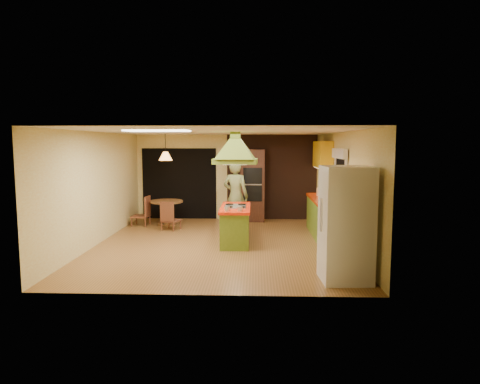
{
  "coord_description": "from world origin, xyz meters",
  "views": [
    {
      "loc": [
        0.79,
        -9.37,
        2.25
      ],
      "look_at": [
        0.43,
        0.24,
        1.15
      ],
      "focal_mm": 32.0,
      "sensor_mm": 36.0,
      "label": 1
    }
  ],
  "objects_px": {
    "wall_oven": "(253,185)",
    "dining_table": "(167,208)",
    "canister_large": "(319,192)",
    "kitchen_island": "(235,224)",
    "man": "(236,196)",
    "refrigerator": "(346,224)"
  },
  "relations": [
    {
      "from": "man",
      "to": "wall_oven",
      "type": "bearing_deg",
      "value": -82.31
    },
    {
      "from": "refrigerator",
      "to": "dining_table",
      "type": "bearing_deg",
      "value": 126.67
    },
    {
      "from": "kitchen_island",
      "to": "man",
      "type": "height_order",
      "value": "man"
    },
    {
      "from": "kitchen_island",
      "to": "man",
      "type": "distance_m",
      "value": 1.27
    },
    {
      "from": "wall_oven",
      "to": "canister_large",
      "type": "relative_size",
      "value": 10.26
    },
    {
      "from": "kitchen_island",
      "to": "canister_large",
      "type": "xyz_separation_m",
      "value": [
        2.07,
        1.36,
        0.6
      ]
    },
    {
      "from": "kitchen_island",
      "to": "dining_table",
      "type": "height_order",
      "value": "kitchen_island"
    },
    {
      "from": "dining_table",
      "to": "wall_oven",
      "type": "bearing_deg",
      "value": 17.65
    },
    {
      "from": "wall_oven",
      "to": "refrigerator",
      "type": "bearing_deg",
      "value": -73.34
    },
    {
      "from": "refrigerator",
      "to": "canister_large",
      "type": "height_order",
      "value": "refrigerator"
    },
    {
      "from": "refrigerator",
      "to": "canister_large",
      "type": "xyz_separation_m",
      "value": [
        0.15,
        3.98,
        0.08
      ]
    },
    {
      "from": "kitchen_island",
      "to": "refrigerator",
      "type": "xyz_separation_m",
      "value": [
        1.93,
        -2.62,
        0.52
      ]
    },
    {
      "from": "wall_oven",
      "to": "dining_table",
      "type": "height_order",
      "value": "wall_oven"
    },
    {
      "from": "man",
      "to": "wall_oven",
      "type": "height_order",
      "value": "wall_oven"
    },
    {
      "from": "dining_table",
      "to": "canister_large",
      "type": "relative_size",
      "value": 4.45
    },
    {
      "from": "man",
      "to": "dining_table",
      "type": "height_order",
      "value": "man"
    },
    {
      "from": "wall_oven",
      "to": "man",
      "type": "bearing_deg",
      "value": -103.6
    },
    {
      "from": "kitchen_island",
      "to": "man",
      "type": "bearing_deg",
      "value": 91.74
    },
    {
      "from": "man",
      "to": "canister_large",
      "type": "height_order",
      "value": "man"
    },
    {
      "from": "wall_oven",
      "to": "canister_large",
      "type": "distance_m",
      "value": 2.24
    },
    {
      "from": "dining_table",
      "to": "canister_large",
      "type": "height_order",
      "value": "canister_large"
    },
    {
      "from": "kitchen_island",
      "to": "man",
      "type": "xyz_separation_m",
      "value": [
        -0.05,
        1.17,
        0.5
      ]
    }
  ]
}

